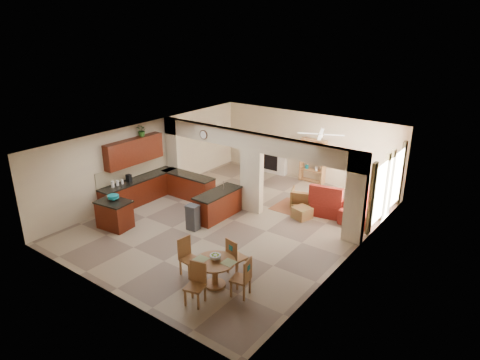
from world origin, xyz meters
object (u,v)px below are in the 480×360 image
Objects in this scene: kitchen_island at (115,214)px; dining_table at (215,269)px; armchair at (302,198)px; sofa at (365,205)px.

dining_table is at bearing -13.51° from kitchen_island.
dining_table is 1.38× the size of armchair.
dining_table is (4.62, -0.57, 0.02)m from kitchen_island.
armchair is (-0.63, 5.57, -0.14)m from dining_table.
armchair is (-2.05, -0.69, -0.02)m from sofa.
kitchen_island is at bearing 172.97° from dining_table.
dining_table reaches higher than armchair.
dining_table is 5.61m from armchair.
kitchen_island is 8.31m from sofa.
sofa is at bearing 36.77° from kitchen_island.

